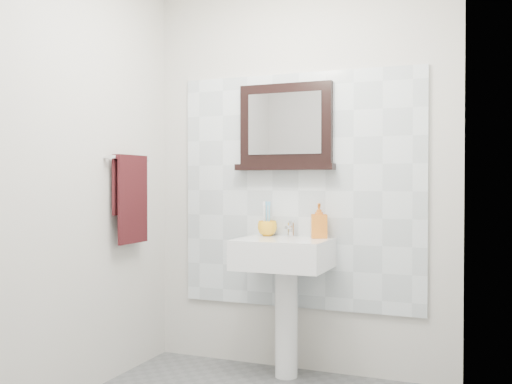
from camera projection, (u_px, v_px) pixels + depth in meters
back_wall at (300, 175)px, 3.84m from camera, size 2.00×0.01×2.50m
front_wall at (73, 168)px, 1.80m from camera, size 2.00×0.01×2.50m
left_wall at (57, 174)px, 3.19m from camera, size 0.01×2.20×2.50m
right_wall at (449, 172)px, 2.44m from camera, size 0.01×2.20×2.50m
splashback at (299, 191)px, 3.83m from camera, size 1.60×0.02×1.50m
pedestal_sink at (284, 269)px, 3.65m from camera, size 0.55×0.44×0.96m
toothbrush_cup at (267, 228)px, 3.83m from camera, size 0.15×0.15×0.10m
toothbrushes at (267, 217)px, 3.83m from camera, size 0.05×0.04×0.21m
soap_dispenser at (319, 221)px, 3.69m from camera, size 0.13×0.13×0.22m
framed_mirror at (286, 129)px, 3.82m from camera, size 0.65×0.11×0.55m
towel_bar at (130, 158)px, 3.73m from camera, size 0.07×0.40×0.03m
hand_towel at (131, 192)px, 3.73m from camera, size 0.06×0.30×0.55m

